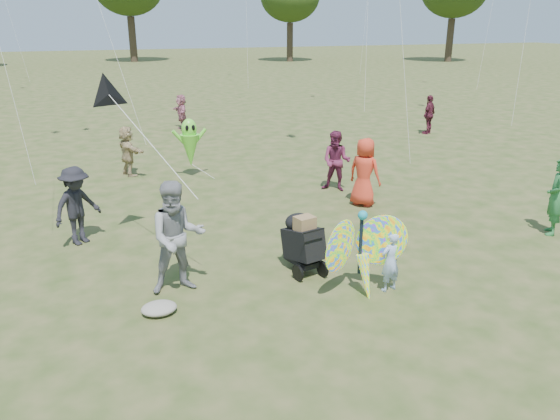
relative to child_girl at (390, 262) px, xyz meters
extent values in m
plane|color=#51592B|center=(-1.22, 0.12, -0.54)|extent=(160.00, 160.00, 0.00)
imported|color=#9BB3DC|center=(0.00, 0.00, 0.00)|extent=(0.44, 0.33, 1.08)
imported|color=gray|center=(-3.39, 1.21, 0.44)|extent=(0.95, 0.74, 1.96)
ellipsoid|color=gray|center=(-3.86, 0.52, -0.45)|extent=(0.57, 0.47, 0.18)
imported|color=red|center=(1.72, 4.25, 0.31)|extent=(0.92, 1.00, 1.71)
imported|color=black|center=(-5.01, 3.98, 0.28)|extent=(1.22, 1.13, 1.65)
imported|color=tan|center=(-3.59, 9.05, 0.20)|extent=(0.87, 1.44, 1.48)
imported|color=#682241|center=(1.59, 5.60, 0.28)|extent=(1.01, 0.98, 1.63)
imported|color=#2A7138|center=(4.69, 1.15, 0.30)|extent=(0.69, 0.73, 1.68)
imported|color=#531B2A|center=(8.40, 11.41, 0.24)|extent=(0.97, 0.81, 1.56)
imported|color=#AA6174|center=(-0.87, 15.63, 0.19)|extent=(0.53, 1.39, 1.46)
cube|color=black|center=(-1.11, 1.20, 0.01)|extent=(0.65, 0.95, 0.71)
cube|color=black|center=(-1.11, 1.20, -0.32)|extent=(0.57, 0.76, 0.10)
ellipsoid|color=black|center=(-1.11, 1.45, 0.34)|extent=(0.51, 0.45, 0.33)
cylinder|color=black|center=(-1.35, 0.85, -0.39)|extent=(0.12, 0.30, 0.30)
cylinder|color=black|center=(-0.87, 0.85, -0.39)|extent=(0.12, 0.30, 0.30)
cylinder|color=black|center=(-1.11, 1.65, -0.43)|extent=(0.10, 0.23, 0.22)
cylinder|color=black|center=(-1.11, 0.72, 0.44)|extent=(0.43, 0.14, 0.03)
cube|color=#947247|center=(-1.11, 1.15, 0.42)|extent=(0.40, 0.35, 0.26)
ellipsoid|color=#FB2735|center=(-0.91, 0.08, 0.38)|extent=(0.98, 0.71, 1.24)
ellipsoid|color=#FB2735|center=(-0.15, 0.08, 0.38)|extent=(0.98, 0.71, 1.24)
cylinder|color=black|center=(-0.53, 0.10, 0.33)|extent=(0.06, 0.06, 1.00)
cone|color=#FB2735|center=(-0.48, -0.07, -0.24)|extent=(0.36, 0.49, 0.93)
sphere|color=teal|center=(-0.53, 0.08, 0.88)|extent=(0.16, 0.16, 0.16)
cone|color=black|center=(-4.17, 3.61, 2.55)|extent=(0.89, 0.62, 0.81)
cylinder|color=silver|center=(-3.58, 2.46, 1.79)|extent=(1.19, 2.32, 1.52)
cone|color=#68DE34|center=(-1.88, 8.21, 0.26)|extent=(0.56, 0.56, 0.95)
ellipsoid|color=#68DE34|center=(-1.88, 8.21, 0.91)|extent=(0.44, 0.39, 0.57)
ellipsoid|color=black|center=(-1.97, 8.03, 0.96)|extent=(0.10, 0.05, 0.17)
ellipsoid|color=black|center=(-1.79, 8.03, 0.96)|extent=(0.10, 0.05, 0.17)
cylinder|color=#68DE34|center=(-2.18, 8.21, 0.66)|extent=(0.43, 0.10, 0.49)
cylinder|color=#68DE34|center=(-1.58, 8.21, 0.66)|extent=(0.43, 0.10, 0.49)
cylinder|color=silver|center=(-1.58, 8.01, -0.34)|extent=(0.61, 0.41, 0.41)
cylinder|color=#3A2D21|center=(0.78, 55.12, 1.77)|extent=(0.77, 0.77, 4.62)
cylinder|color=#3A2D21|center=(16.78, 50.12, 1.46)|extent=(0.66, 0.67, 3.99)
cylinder|color=#3A2D21|center=(32.78, 44.12, 1.67)|extent=(0.73, 0.73, 4.41)
camera|label=1|loc=(-4.58, -7.35, 3.91)|focal=35.00mm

